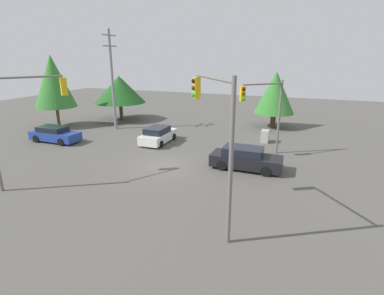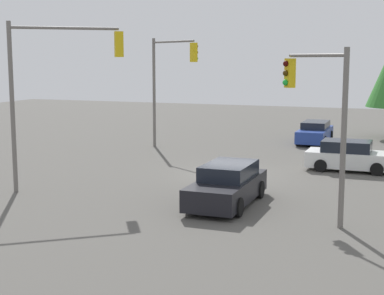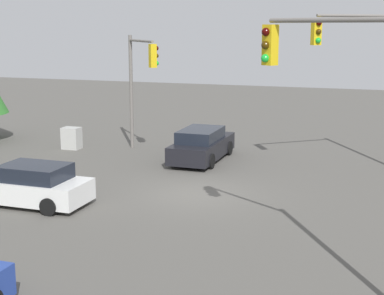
% 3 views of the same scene
% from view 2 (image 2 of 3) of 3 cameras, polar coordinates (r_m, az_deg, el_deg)
% --- Properties ---
extents(ground_plane, '(80.00, 80.00, 0.00)m').
position_cam_2_polar(ground_plane, '(27.54, 3.71, -2.65)').
color(ground_plane, '#54514C').
extents(sedan_blue, '(1.85, 4.60, 1.38)m').
position_cam_2_polar(sedan_blue, '(38.49, 11.84, 1.43)').
color(sedan_blue, '#233D93').
rests_on(sedan_blue, ground_plane).
extents(sedan_dark, '(1.98, 4.77, 1.52)m').
position_cam_2_polar(sedan_dark, '(21.86, 3.45, -3.66)').
color(sedan_dark, black).
rests_on(sedan_dark, ground_plane).
extents(sedan_white, '(4.15, 1.97, 1.45)m').
position_cam_2_polar(sedan_white, '(29.42, 15.03, -0.83)').
color(sedan_white, silver).
rests_on(sedan_white, ground_plane).
extents(traffic_signal_main, '(3.73, 2.50, 6.58)m').
position_cam_2_polar(traffic_signal_main, '(34.66, -2.24, 7.21)').
color(traffic_signal_main, slate).
rests_on(traffic_signal_main, ground_plane).
extents(traffic_signal_cross, '(3.72, 3.02, 6.83)m').
position_cam_2_polar(traffic_signal_cross, '(24.57, -13.16, 6.82)').
color(traffic_signal_cross, slate).
rests_on(traffic_signal_cross, ground_plane).
extents(traffic_signal_aux, '(2.58, 2.78, 5.73)m').
position_cam_2_polar(traffic_signal_aux, '(20.08, 12.18, 4.29)').
color(traffic_signal_aux, slate).
rests_on(traffic_signal_aux, ground_plane).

